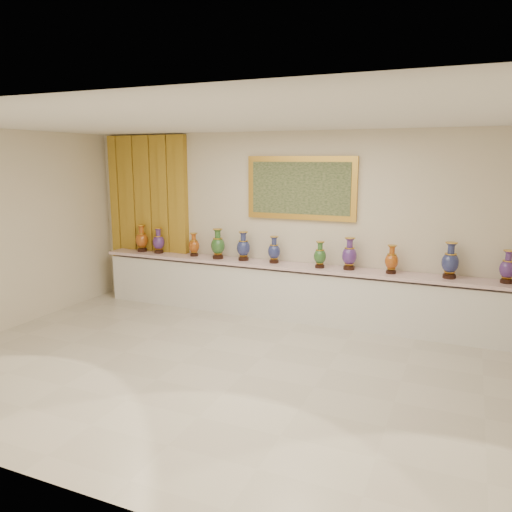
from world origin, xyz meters
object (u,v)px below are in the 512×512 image
at_px(vase_1, 159,242).
at_px(vase_2, 194,246).
at_px(vase_0, 142,240).
at_px(counter, 303,294).

xyz_separation_m(vase_1, vase_2, (0.72, 0.01, -0.02)).
xyz_separation_m(vase_0, vase_2, (1.10, -0.01, -0.04)).
bearing_deg(vase_1, counter, 0.14).
height_order(counter, vase_1, vase_1).
bearing_deg(vase_2, counter, -0.04).
xyz_separation_m(counter, vase_2, (-1.99, 0.00, 0.65)).
bearing_deg(vase_2, vase_0, 179.63).
distance_m(counter, vase_1, 2.80).
bearing_deg(counter, vase_1, -179.86).
distance_m(vase_0, vase_2, 1.10).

